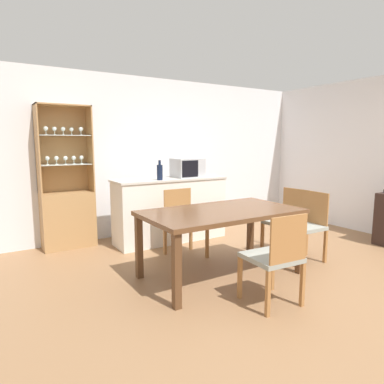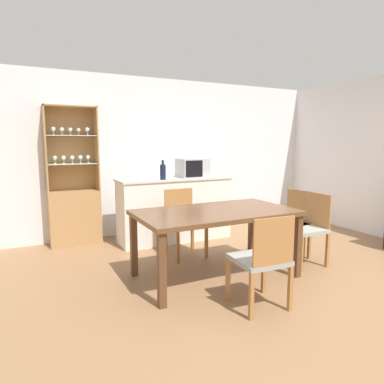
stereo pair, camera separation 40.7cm
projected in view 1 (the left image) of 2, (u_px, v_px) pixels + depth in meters
name	position (u px, v px, depth m)	size (l,w,h in m)	color
ground_plane	(286.00, 275.00, 3.93)	(18.00, 18.00, 0.00)	#936B47
wall_back	(174.00, 156.00, 5.95)	(6.80, 0.06, 2.55)	silver
kitchen_counter	(171.00, 209.00, 5.26)	(1.75, 0.54, 0.97)	white
display_cabinet	(68.00, 207.00, 4.92)	(0.72, 0.34, 2.02)	tan
dining_table	(221.00, 217.00, 3.83)	(1.76, 0.98, 0.76)	brown
dining_chair_side_right_far	(287.00, 221.00, 4.62)	(0.48, 0.48, 0.88)	#999E93
dining_chair_side_right_near	(305.00, 225.00, 4.37)	(0.47, 0.47, 0.88)	#999E93
dining_chair_head_far	(184.00, 222.00, 4.56)	(0.45, 0.45, 0.88)	#999E93
dining_chair_head_near	(275.00, 257.00, 3.16)	(0.48, 0.48, 0.88)	#999E93
microwave	(187.00, 168.00, 5.31)	(0.44, 0.37, 0.29)	#B7BABF
wine_bottle	(160.00, 172.00, 4.90)	(0.08, 0.08, 0.28)	#141E38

